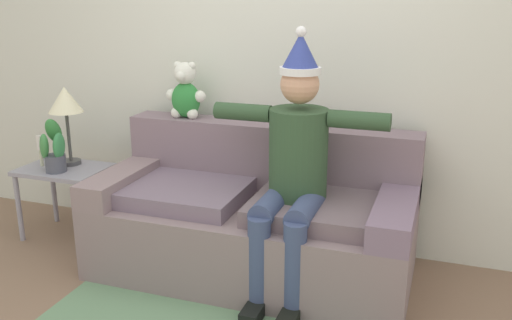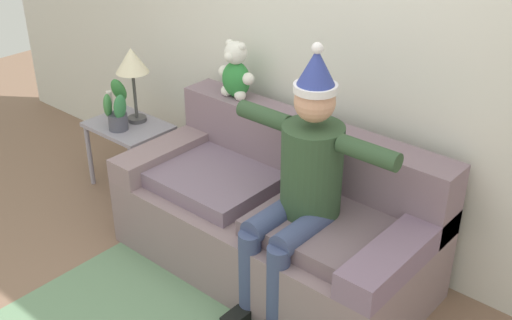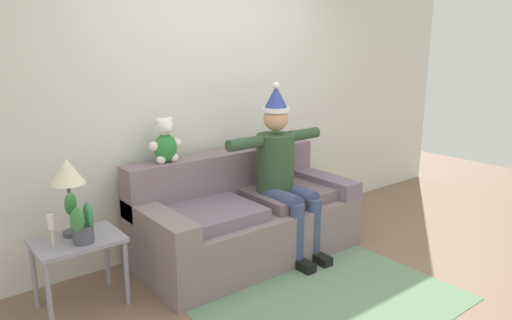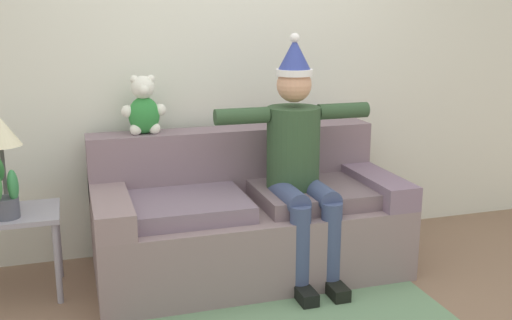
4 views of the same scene
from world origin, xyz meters
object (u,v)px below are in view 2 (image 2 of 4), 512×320
(table_lamp, at_px, (132,64))
(potted_plant, at_px, (117,110))
(person_seated, at_px, (301,182))
(teddy_bear, at_px, (236,72))
(couch, at_px, (277,217))
(side_table, at_px, (129,134))
(candle_tall, at_px, (110,101))

(table_lamp, relative_size, potted_plant, 1.50)
(person_seated, xyz_separation_m, teddy_bear, (-0.89, 0.46, 0.28))
(potted_plant, bearing_deg, person_seated, -3.60)
(table_lamp, bearing_deg, couch, -4.63)
(side_table, bearing_deg, potted_plant, -85.31)
(teddy_bear, relative_size, side_table, 0.64)
(side_table, relative_size, potted_plant, 1.58)
(person_seated, distance_m, table_lamp, 1.78)
(teddy_bear, distance_m, side_table, 1.09)
(teddy_bear, bearing_deg, couch, -25.68)
(person_seated, relative_size, potted_plant, 4.09)
(candle_tall, bearing_deg, teddy_bear, 15.26)
(couch, relative_size, candle_tall, 8.76)
(person_seated, bearing_deg, table_lamp, 170.63)
(side_table, distance_m, table_lamp, 0.53)
(person_seated, height_order, table_lamp, person_seated)
(table_lamp, bearing_deg, candle_tall, -147.41)
(person_seated, xyz_separation_m, table_lamp, (-1.74, 0.29, 0.18))
(couch, height_order, potted_plant, potted_plant)
(person_seated, bearing_deg, side_table, 173.44)
(couch, bearing_deg, potted_plant, -177.59)
(couch, bearing_deg, table_lamp, 175.37)
(table_lamp, height_order, potted_plant, table_lamp)
(teddy_bear, height_order, side_table, teddy_bear)
(side_table, height_order, potted_plant, potted_plant)
(couch, xyz_separation_m, side_table, (-1.45, 0.03, 0.10))
(teddy_bear, relative_size, candle_tall, 1.71)
(table_lamp, bearing_deg, side_table, -90.68)
(person_seated, height_order, teddy_bear, person_seated)
(person_seated, distance_m, side_table, 1.79)
(teddy_bear, height_order, candle_tall, teddy_bear)
(teddy_bear, relative_size, potted_plant, 1.02)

